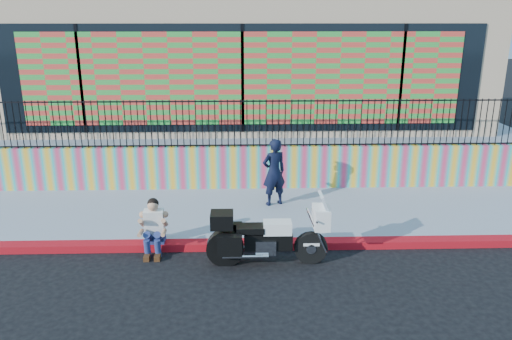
{
  "coord_description": "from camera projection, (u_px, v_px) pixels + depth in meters",
  "views": [
    {
      "loc": [
        -0.03,
        -9.05,
        4.43
      ],
      "look_at": [
        0.27,
        1.2,
        1.26
      ],
      "focal_mm": 35.0,
      "sensor_mm": 36.0,
      "label": 1
    }
  ],
  "objects": [
    {
      "name": "metal_fence",
      "position": [
        243.0,
        123.0,
        12.51
      ],
      "size": [
        15.8,
        0.04,
        1.2
      ],
      "primitive_type": null,
      "color": "black",
      "rests_on": "mural_wall"
    },
    {
      "name": "sidewalk",
      "position": [
        244.0,
        213.0,
        11.51
      ],
      "size": [
        16.0,
        3.0,
        0.15
      ],
      "primitive_type": "cube",
      "color": "#8992A5",
      "rests_on": "ground"
    },
    {
      "name": "seated_man",
      "position": [
        153.0,
        232.0,
        9.61
      ],
      "size": [
        0.54,
        0.71,
        1.06
      ],
      "color": "navy",
      "rests_on": "ground"
    },
    {
      "name": "storefront_building",
      "position": [
        242.0,
        53.0,
        16.76
      ],
      "size": [
        14.0,
        8.06,
        4.0
      ],
      "color": "tan",
      "rests_on": "elevated_platform"
    },
    {
      "name": "ground",
      "position": [
        244.0,
        248.0,
        9.95
      ],
      "size": [
        90.0,
        90.0,
        0.0
      ],
      "primitive_type": "plane",
      "color": "black",
      "rests_on": "ground"
    },
    {
      "name": "police_motorcycle",
      "position": [
        266.0,
        235.0,
        9.16
      ],
      "size": [
        2.21,
        0.73,
        1.38
      ],
      "color": "black",
      "rests_on": "ground"
    },
    {
      "name": "mural_wall",
      "position": [
        243.0,
        167.0,
        12.85
      ],
      "size": [
        16.0,
        0.2,
        1.1
      ],
      "primitive_type": "cube",
      "color": "#D93963",
      "rests_on": "sidewalk"
    },
    {
      "name": "red_curb",
      "position": [
        244.0,
        245.0,
        9.93
      ],
      "size": [
        16.0,
        0.3,
        0.15
      ],
      "primitive_type": "cube",
      "color": "#A90C11",
      "rests_on": "ground"
    },
    {
      "name": "police_officer",
      "position": [
        274.0,
        172.0,
        11.62
      ],
      "size": [
        0.68,
        0.57,
        1.59
      ],
      "primitive_type": "imported",
      "rotation": [
        0.0,
        0.0,
        3.53
      ],
      "color": "black",
      "rests_on": "sidewalk"
    },
    {
      "name": "elevated_platform",
      "position": [
        243.0,
        128.0,
        17.74
      ],
      "size": [
        16.0,
        10.0,
        1.25
      ],
      "primitive_type": "cube",
      "color": "#8992A5",
      "rests_on": "ground"
    }
  ]
}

